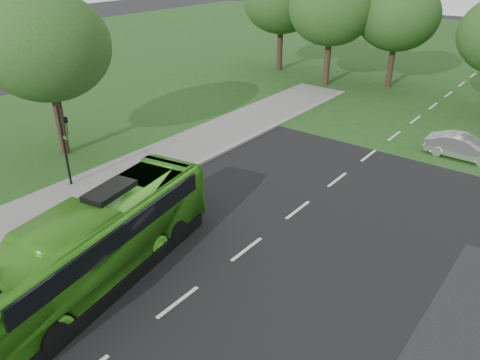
{
  "coord_description": "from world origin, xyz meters",
  "views": [
    {
      "loc": [
        9.44,
        -10.67,
        11.18
      ],
      "look_at": [
        -2.14,
        4.33,
        1.6
      ],
      "focal_mm": 35.0,
      "sensor_mm": 36.0,
      "label": 1
    }
  ],
  "objects_px": {
    "tree_park_a": "(331,9)",
    "tree_park_f": "(282,0)",
    "tree_park_b": "(398,15)",
    "tree_side_near": "(46,47)",
    "bus": "(95,244)",
    "sedan": "(464,147)",
    "traffic_light": "(65,142)"
  },
  "relations": [
    {
      "from": "tree_park_b",
      "to": "traffic_light",
      "type": "height_order",
      "value": "tree_park_b"
    },
    {
      "from": "tree_side_near",
      "to": "traffic_light",
      "type": "height_order",
      "value": "tree_side_near"
    },
    {
      "from": "tree_park_f",
      "to": "bus",
      "type": "xyz_separation_m",
      "value": [
        12.65,
        -31.31,
        -4.96
      ]
    },
    {
      "from": "tree_side_near",
      "to": "tree_park_f",
      "type": "bearing_deg",
      "value": 93.13
    },
    {
      "from": "tree_park_f",
      "to": "tree_side_near",
      "type": "relative_size",
      "value": 1.04
    },
    {
      "from": "tree_park_f",
      "to": "traffic_light",
      "type": "bearing_deg",
      "value": -78.64
    },
    {
      "from": "tree_side_near",
      "to": "tree_park_a",
      "type": "bearing_deg",
      "value": 77.95
    },
    {
      "from": "tree_park_a",
      "to": "tree_side_near",
      "type": "xyz_separation_m",
      "value": [
        -4.93,
        -23.11,
        -0.15
      ]
    },
    {
      "from": "traffic_light",
      "to": "tree_park_b",
      "type": "bearing_deg",
      "value": 64.03
    },
    {
      "from": "tree_park_a",
      "to": "tree_park_f",
      "type": "xyz_separation_m",
      "value": [
        -6.31,
        2.1,
        0.11
      ]
    },
    {
      "from": "tree_side_near",
      "to": "bus",
      "type": "bearing_deg",
      "value": -28.4
    },
    {
      "from": "tree_park_b",
      "to": "tree_side_near",
      "type": "height_order",
      "value": "tree_side_near"
    },
    {
      "from": "sedan",
      "to": "tree_park_a",
      "type": "bearing_deg",
      "value": 56.06
    },
    {
      "from": "tree_park_f",
      "to": "sedan",
      "type": "bearing_deg",
      "value": -29.48
    },
    {
      "from": "tree_park_a",
      "to": "tree_park_f",
      "type": "height_order",
      "value": "tree_park_f"
    },
    {
      "from": "sedan",
      "to": "traffic_light",
      "type": "relative_size",
      "value": 0.97
    },
    {
      "from": "tree_park_b",
      "to": "sedan",
      "type": "xyz_separation_m",
      "value": [
        9.31,
        -12.02,
        -5.29
      ]
    },
    {
      "from": "tree_park_f",
      "to": "bus",
      "type": "relative_size",
      "value": 0.87
    },
    {
      "from": "tree_side_near",
      "to": "traffic_light",
      "type": "relative_size",
      "value": 2.14
    },
    {
      "from": "tree_park_f",
      "to": "sedan",
      "type": "relative_size",
      "value": 2.29
    },
    {
      "from": "tree_park_a",
      "to": "tree_park_f",
      "type": "relative_size",
      "value": 0.99
    },
    {
      "from": "tree_side_near",
      "to": "traffic_light",
      "type": "distance_m",
      "value": 6.05
    },
    {
      "from": "tree_park_f",
      "to": "tree_side_near",
      "type": "height_order",
      "value": "tree_park_f"
    },
    {
      "from": "bus",
      "to": "sedan",
      "type": "distance_m",
      "value": 21.27
    },
    {
      "from": "tree_park_b",
      "to": "tree_park_f",
      "type": "bearing_deg",
      "value": -177.25
    },
    {
      "from": "tree_park_f",
      "to": "tree_park_a",
      "type": "bearing_deg",
      "value": -18.44
    },
    {
      "from": "bus",
      "to": "tree_side_near",
      "type": "bearing_deg",
      "value": 141.53
    },
    {
      "from": "bus",
      "to": "tree_park_f",
      "type": "bearing_deg",
      "value": 101.94
    },
    {
      "from": "tree_park_a",
      "to": "tree_park_b",
      "type": "distance_m",
      "value": 5.41
    },
    {
      "from": "tree_park_f",
      "to": "traffic_light",
      "type": "height_order",
      "value": "tree_park_f"
    },
    {
      "from": "tree_park_a",
      "to": "tree_park_b",
      "type": "xyz_separation_m",
      "value": [
        4.71,
        2.63,
        -0.42
      ]
    },
    {
      "from": "tree_park_b",
      "to": "tree_side_near",
      "type": "bearing_deg",
      "value": -110.54
    }
  ]
}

